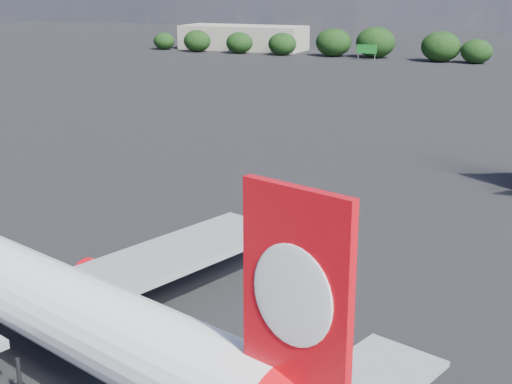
% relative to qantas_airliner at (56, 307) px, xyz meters
% --- Properties ---
extents(ground, '(500.00, 500.00, 0.00)m').
position_rel_qantas_airliner_xyz_m(ground, '(-9.97, 63.33, -4.60)').
color(ground, black).
rests_on(ground, ground).
extents(qantas_airliner, '(45.27, 43.45, 15.10)m').
position_rel_qantas_airliner_xyz_m(qantas_airliner, '(0.00, 0.00, 0.00)').
color(qantas_airliner, white).
rests_on(qantas_airliner, ground).
extents(terminal_building, '(42.00, 16.00, 8.00)m').
position_rel_qantas_airliner_xyz_m(terminal_building, '(-74.97, 195.33, -0.60)').
color(terminal_building, gray).
rests_on(terminal_building, ground).
extents(highway_sign, '(6.00, 0.30, 4.50)m').
position_rel_qantas_airliner_xyz_m(highway_sign, '(-27.97, 179.33, -1.47)').
color(highway_sign, '#14661E').
rests_on(highway_sign, ground).
extents(billboard_yellow, '(5.00, 0.30, 5.50)m').
position_rel_qantas_airliner_xyz_m(billboard_yellow, '(2.03, 185.33, -0.73)').
color(billboard_yellow, gold).
rests_on(billboard_yellow, ground).
extents(horizon_treeline, '(201.66, 14.60, 9.24)m').
position_rel_qantas_airliner_xyz_m(horizon_treeline, '(-2.80, 183.55, -0.75)').
color(horizon_treeline, black).
rests_on(horizon_treeline, ground).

